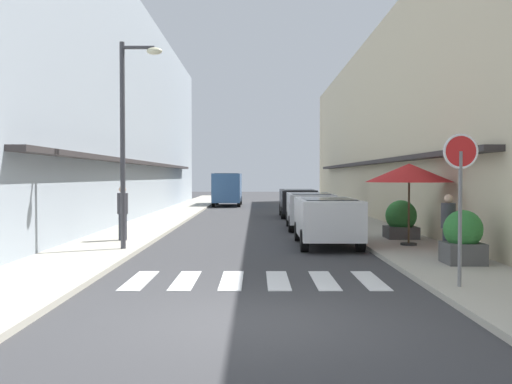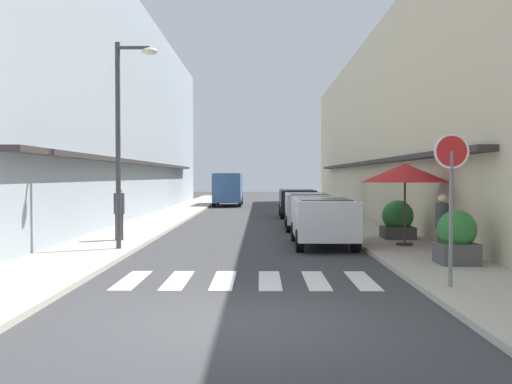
{
  "view_description": "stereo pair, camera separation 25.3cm",
  "coord_description": "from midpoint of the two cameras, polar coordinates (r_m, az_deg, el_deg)",
  "views": [
    {
      "loc": [
        0.03,
        -8.38,
        2.14
      ],
      "look_at": [
        0.11,
        14.09,
        1.53
      ],
      "focal_mm": 40.2,
      "sensor_mm": 36.0,
      "label": 1
    },
    {
      "loc": [
        0.28,
        -8.38,
        2.14
      ],
      "look_at": [
        0.11,
        14.09,
        1.53
      ],
      "focal_mm": 40.2,
      "sensor_mm": 36.0,
      "label": 2
    }
  ],
  "objects": [
    {
      "name": "ground_plane",
      "position": [
        27.59,
        -0.54,
        -2.9
      ],
      "size": [
        105.22,
        105.22,
        0.0
      ],
      "primitive_type": "plane",
      "color": "#38383A"
    },
    {
      "name": "sidewalk_left",
      "position": [
        27.98,
        -9.81,
        -2.74
      ],
      "size": [
        2.49,
        66.96,
        0.12
      ],
      "primitive_type": "cube",
      "color": "#ADA899",
      "rests_on": "ground_plane"
    },
    {
      "name": "sidewalk_right",
      "position": [
        27.93,
        8.75,
        -2.74
      ],
      "size": [
        2.49,
        66.96,
        0.12
      ],
      "primitive_type": "cube",
      "color": "#ADA899",
      "rests_on": "ground_plane"
    },
    {
      "name": "building_row_left",
      "position": [
        30.28,
        -16.48,
        7.79
      ],
      "size": [
        5.5,
        45.05,
        10.93
      ],
      "color": "#939EA8",
      "rests_on": "ground_plane"
    },
    {
      "name": "building_row_right",
      "position": [
        30.11,
        15.46,
        6.22
      ],
      "size": [
        5.5,
        45.05,
        9.24
      ],
      "color": "beige",
      "rests_on": "ground_plane"
    },
    {
      "name": "crosswalk",
      "position": [
        11.92,
        -0.96,
        -8.77
      ],
      "size": [
        5.2,
        2.2,
        0.01
      ],
      "color": "silver",
      "rests_on": "ground_plane"
    },
    {
      "name": "parked_car_near",
      "position": [
        17.69,
        6.45,
        -2.42
      ],
      "size": [
        1.84,
        4.13,
        1.47
      ],
      "color": "silver",
      "rests_on": "ground_plane"
    },
    {
      "name": "parked_car_mid",
      "position": [
        23.24,
        4.85,
        -1.46
      ],
      "size": [
        1.88,
        3.97,
        1.47
      ],
      "color": "silver",
      "rests_on": "ground_plane"
    },
    {
      "name": "parked_car_far",
      "position": [
        30.14,
        3.68,
        -0.77
      ],
      "size": [
        1.83,
        4.11,
        1.47
      ],
      "color": "black",
      "rests_on": "ground_plane"
    },
    {
      "name": "delivery_van",
      "position": [
        41.73,
        -3.25,
        0.54
      ],
      "size": [
        2.02,
        5.4,
        2.37
      ],
      "color": "#33598C",
      "rests_on": "ground_plane"
    },
    {
      "name": "round_street_sign",
      "position": [
        11.08,
        18.84,
        2.13
      ],
      "size": [
        0.65,
        0.07,
        2.81
      ],
      "color": "slate",
      "rests_on": "sidewalk_right"
    },
    {
      "name": "street_lamp",
      "position": [
        16.48,
        -13.19,
        6.62
      ],
      "size": [
        1.19,
        0.28,
        5.76
      ],
      "color": "#38383D",
      "rests_on": "sidewalk_left"
    },
    {
      "name": "cafe_umbrella",
      "position": [
        17.39,
        14.36,
        1.83
      ],
      "size": [
        2.57,
        2.57,
        2.41
      ],
      "color": "#262626",
      "rests_on": "sidewalk_right"
    },
    {
      "name": "planter_corner",
      "position": [
        14.1,
        19.19,
        -4.27
      ],
      "size": [
        0.89,
        0.89,
        1.25
      ],
      "color": "#4C4C4C",
      "rests_on": "sidewalk_right"
    },
    {
      "name": "planter_midblock",
      "position": [
        19.33,
        13.64,
        -2.73
      ],
      "size": [
        1.01,
        1.01,
        1.25
      ],
      "color": "#4C4C4C",
      "rests_on": "sidewalk_right"
    },
    {
      "name": "planter_far",
      "position": [
        26.01,
        8.24,
        -1.79
      ],
      "size": [
        0.93,
        0.93,
        1.12
      ],
      "color": "gray",
      "rests_on": "sidewalk_right"
    },
    {
      "name": "pedestrian_walking_near",
      "position": [
        14.6,
        17.88,
        -3.21
      ],
      "size": [
        0.34,
        0.34,
        1.59
      ],
      "rotation": [
        0.0,
        0.0,
        0.33
      ],
      "color": "#282B33",
      "rests_on": "sidewalk_right"
    },
    {
      "name": "pedestrian_walking_far",
      "position": [
        18.68,
        -13.73,
        -1.91
      ],
      "size": [
        0.34,
        0.34,
        1.72
      ],
      "rotation": [
        0.0,
        0.0,
        3.0
      ],
      "color": "#282B33",
      "rests_on": "sidewalk_left"
    }
  ]
}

